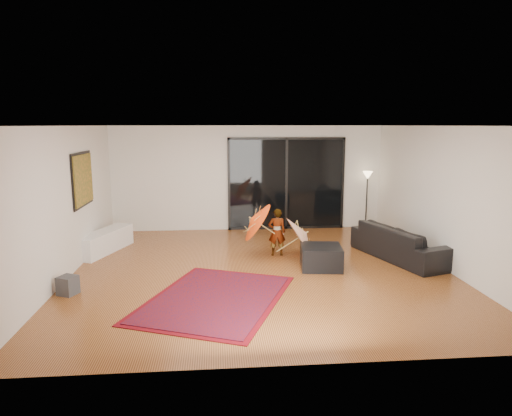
{
  "coord_description": "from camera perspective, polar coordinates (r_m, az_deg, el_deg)",
  "views": [
    {
      "loc": [
        -0.81,
        -8.26,
        2.72
      ],
      "look_at": [
        -0.05,
        0.55,
        1.1
      ],
      "focal_mm": 32.0,
      "sensor_mm": 36.0,
      "label": 1
    }
  ],
  "objects": [
    {
      "name": "floor_lamp",
      "position": [
        12.25,
        13.74,
        2.98
      ],
      "size": [
        0.26,
        0.26,
        1.53
      ],
      "color": "black",
      "rests_on": "floor"
    },
    {
      "name": "wall_back",
      "position": [
        11.87,
        -0.99,
        3.74
      ],
      "size": [
        7.0,
        0.0,
        7.0
      ],
      "primitive_type": "plane",
      "rotation": [
        1.57,
        0.0,
        0.0
      ],
      "color": "silver",
      "rests_on": "floor"
    },
    {
      "name": "sliding_door",
      "position": [
        11.96,
        3.81,
        3.05
      ],
      "size": [
        3.06,
        0.07,
        2.4
      ],
      "color": "black",
      "rests_on": "wall_back"
    },
    {
      "name": "wall_right",
      "position": [
        9.42,
        22.38,
        1.23
      ],
      "size": [
        0.0,
        7.0,
        7.0
      ],
      "primitive_type": "plane",
      "rotation": [
        1.57,
        0.0,
        -1.57
      ],
      "color": "silver",
      "rests_on": "floor"
    },
    {
      "name": "speaker",
      "position": [
        8.1,
        -22.46,
        -8.92
      ],
      "size": [
        0.35,
        0.35,
        0.31
      ],
      "primitive_type": "cube",
      "rotation": [
        0.0,
        0.0,
        -0.43
      ],
      "color": "#424244",
      "rests_on": "floor"
    },
    {
      "name": "ottoman",
      "position": [
        8.88,
        8.13,
        -6.09
      ],
      "size": [
        0.85,
        0.85,
        0.44
      ],
      "primitive_type": "cube",
      "rotation": [
        0.0,
        0.0,
        -0.12
      ],
      "color": "black",
      "rests_on": "floor"
    },
    {
      "name": "ceiling",
      "position": [
        8.3,
        0.68,
        10.24
      ],
      "size": [
        7.0,
        7.0,
        0.0
      ],
      "primitive_type": "plane",
      "rotation": [
        3.14,
        0.0,
        0.0
      ],
      "color": "white",
      "rests_on": "wall_back"
    },
    {
      "name": "wall_left",
      "position": [
        8.79,
        -22.68,
        0.61
      ],
      "size": [
        0.0,
        7.0,
        7.0
      ],
      "primitive_type": "plane",
      "rotation": [
        1.57,
        0.0,
        1.57
      ],
      "color": "silver",
      "rests_on": "floor"
    },
    {
      "name": "child",
      "position": [
        9.59,
        2.63,
        -3.02
      ],
      "size": [
        0.37,
        0.25,
        1.0
      ],
      "primitive_type": "imported",
      "rotation": [
        0.0,
        0.0,
        3.1
      ],
      "color": "#999999",
      "rests_on": "floor"
    },
    {
      "name": "sofa",
      "position": [
        9.85,
        17.73,
        -4.11
      ],
      "size": [
        1.56,
        2.49,
        0.68
      ],
      "primitive_type": "imported",
      "rotation": [
        0.0,
        0.0,
        1.87
      ],
      "color": "black",
      "rests_on": "floor"
    },
    {
      "name": "painting",
      "position": [
        9.69,
        -20.83,
        3.36
      ],
      "size": [
        0.04,
        1.28,
        1.08
      ],
      "color": "black",
      "rests_on": "wall_left"
    },
    {
      "name": "parasol_white",
      "position": [
        9.54,
        6.33,
        -3.12
      ],
      "size": [
        0.68,
        0.97,
        0.99
      ],
      "rotation": [
        0.0,
        1.01,
        0.0
      ],
      "color": "silver",
      "rests_on": "floor"
    },
    {
      "name": "media_console",
      "position": [
        10.42,
        -18.36,
        -3.98
      ],
      "size": [
        0.95,
        1.71,
        0.46
      ],
      "primitive_type": "cube",
      "rotation": [
        0.0,
        0.0,
        -0.34
      ],
      "color": "white",
      "rests_on": "floor"
    },
    {
      "name": "floor",
      "position": [
        8.73,
        0.65,
        -7.77
      ],
      "size": [
        7.0,
        7.0,
        0.0
      ],
      "primitive_type": "plane",
      "color": "#A25D2C",
      "rests_on": "ground"
    },
    {
      "name": "persian_rug",
      "position": [
        7.38,
        -5.11,
        -11.2
      ],
      "size": [
        2.82,
        3.24,
        0.02
      ],
      "rotation": [
        0.0,
        0.0,
        -0.38
      ],
      "color": "#5D070F",
      "rests_on": "floor"
    },
    {
      "name": "parasol_orange",
      "position": [
        9.43,
        -0.63,
        -1.78
      ],
      "size": [
        0.65,
        0.9,
        0.91
      ],
      "rotation": [
        0.0,
        -0.97,
        0.0
      ],
      "color": "#E6410C",
      "rests_on": "child"
    },
    {
      "name": "wall_front",
      "position": [
        5.02,
        4.6,
        -5.48
      ],
      "size": [
        7.0,
        0.0,
        7.0
      ],
      "primitive_type": "plane",
      "rotation": [
        -1.57,
        0.0,
        0.0
      ],
      "color": "silver",
      "rests_on": "floor"
    }
  ]
}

